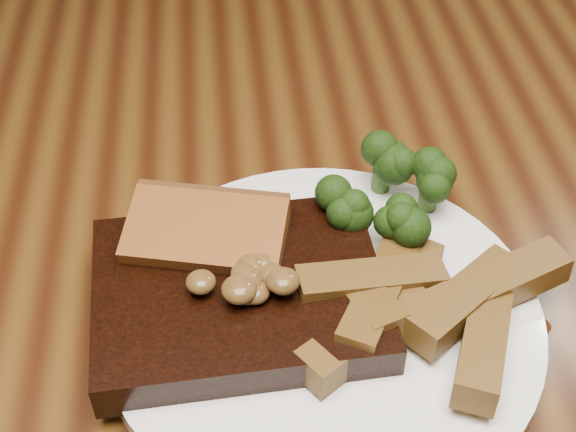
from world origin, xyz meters
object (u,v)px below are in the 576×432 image
at_px(dining_table, 262,335).
at_px(steak, 239,295).
at_px(plate, 323,320).
at_px(garlic_bread, 208,257).
at_px(potato_wedges, 418,303).
at_px(chair_far, 197,84).

bearing_deg(dining_table, steak, -105.37).
xyz_separation_m(plate, steak, (-0.05, 0.01, 0.02)).
height_order(steak, garlic_bread, steak).
xyz_separation_m(dining_table, steak, (-0.02, -0.06, 0.12)).
bearing_deg(potato_wedges, steak, 171.23).
distance_m(plate, steak, 0.06).
xyz_separation_m(dining_table, plate, (0.03, -0.07, 0.10)).
relative_size(steak, garlic_bread, 1.76).
bearing_deg(plate, chair_far, 97.40).
relative_size(chair_far, plate, 3.18).
height_order(dining_table, potato_wedges, potato_wedges).
height_order(plate, steak, steak).
bearing_deg(potato_wedges, dining_table, 140.32).
height_order(chair_far, potato_wedges, chair_far).
xyz_separation_m(dining_table, potato_wedges, (0.09, -0.08, 0.12)).
bearing_deg(steak, garlic_bread, 113.17).
xyz_separation_m(plate, potato_wedges, (0.06, -0.01, 0.02)).
relative_size(plate, garlic_bread, 2.72).
bearing_deg(chair_far, potato_wedges, 125.16).
bearing_deg(plate, dining_table, 116.83).
relative_size(steak, potato_wedges, 1.44).
distance_m(plate, potato_wedges, 0.06).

